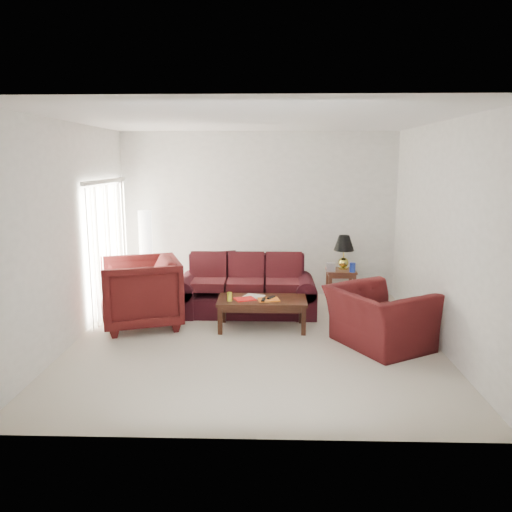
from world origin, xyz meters
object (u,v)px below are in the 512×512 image
(floor_lamp, at_px, (146,255))
(armchair_right, at_px, (379,318))
(armchair_left, at_px, (140,292))
(coffee_table, at_px, (262,314))
(end_table, at_px, (340,285))
(sofa, at_px, (246,286))

(floor_lamp, relative_size, armchair_right, 1.34)
(armchair_left, bearing_deg, coffee_table, 68.96)
(end_table, distance_m, armchair_right, 2.29)
(floor_lamp, distance_m, armchair_left, 1.53)
(coffee_table, bearing_deg, sofa, 114.28)
(end_table, relative_size, coffee_table, 0.43)
(armchair_right, bearing_deg, floor_lamp, 28.71)
(sofa, xyz_separation_m, coffee_table, (0.28, -0.77, -0.23))
(sofa, relative_size, coffee_table, 1.73)
(sofa, relative_size, floor_lamp, 1.39)
(armchair_right, height_order, coffee_table, armchair_right)
(sofa, distance_m, armchair_left, 1.71)
(end_table, bearing_deg, sofa, -153.40)
(sofa, height_order, armchair_left, armchair_left)
(sofa, height_order, end_table, sofa)
(sofa, bearing_deg, coffee_table, -73.31)
(sofa, distance_m, floor_lamp, 2.02)
(sofa, xyz_separation_m, armchair_right, (1.87, -1.45, -0.07))
(armchair_right, bearing_deg, sofa, 22.07)
(armchair_left, xyz_separation_m, coffee_table, (1.84, -0.07, -0.30))
(end_table, bearing_deg, armchair_right, -84.93)
(floor_lamp, bearing_deg, end_table, 0.90)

